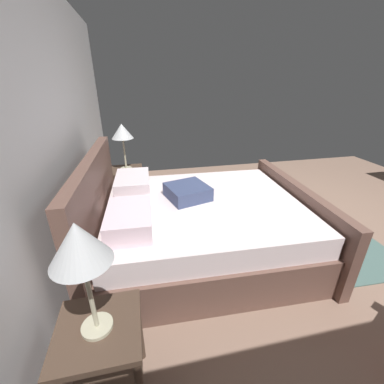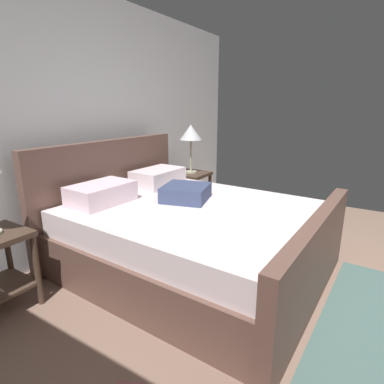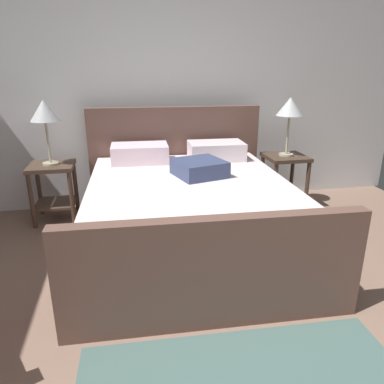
% 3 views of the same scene
% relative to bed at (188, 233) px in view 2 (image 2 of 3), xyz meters
% --- Properties ---
extents(wall_back, '(5.49, 0.12, 2.57)m').
position_rel_bed_xyz_m(wall_back, '(0.11, 1.26, 0.94)').
color(wall_back, silver).
rests_on(wall_back, ground).
extents(bed, '(1.95, 2.27, 1.13)m').
position_rel_bed_xyz_m(bed, '(0.00, 0.00, 0.00)').
color(bed, brown).
rests_on(bed, ground).
extents(nightstand_right, '(0.44, 0.44, 0.60)m').
position_rel_bed_xyz_m(nightstand_right, '(1.25, 0.75, 0.06)').
color(nightstand_right, '#483529').
rests_on(nightstand_right, ground).
extents(table_lamp_right, '(0.29, 0.29, 0.63)m').
position_rel_bed_xyz_m(table_lamp_right, '(1.25, 0.75, 0.77)').
color(table_lamp_right, '#B7B293').
rests_on(table_lamp_right, nightstand_right).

